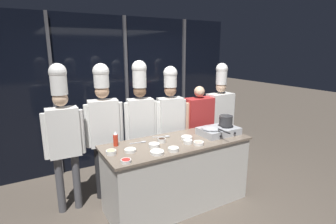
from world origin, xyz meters
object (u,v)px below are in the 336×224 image
Objects in this scene: prep_bowl_noodles at (173,149)px; chef_line at (140,116)px; stock_pot at (226,120)px; chef_pastry at (170,116)px; serving_spoon_slotted at (165,136)px; chef_sous at (104,121)px; prep_bowl_rice at (154,145)px; prep_bowl_ginger at (111,152)px; prep_bowl_shrimp at (199,143)px; prep_bowl_bell_pepper at (126,161)px; prep_bowl_onion at (187,138)px; person_guest at (199,122)px; prep_bowl_soy_glaze at (162,140)px; prep_bowl_bean_sprouts at (157,152)px; portable_stove at (219,131)px; chef_head at (63,128)px; prep_bowl_chicken at (130,150)px; squeeze_bottle_chili at (116,139)px; prep_bowl_garlic at (188,141)px; chef_apprentice at (220,111)px; serving_spoon_solid at (141,142)px; frying_pan at (212,127)px.

chef_line is (-0.01, 0.92, 0.21)m from prep_bowl_noodles.
stock_pot is 0.85m from chef_pastry.
serving_spoon_slotted is 0.12× the size of chef_sous.
prep_bowl_rice and prep_bowl_ginger have the same top height.
prep_bowl_shrimp is 1.17× the size of prep_bowl_bell_pepper.
prep_bowl_onion is 0.93m from person_guest.
prep_bowl_bean_sprouts is at bearing -126.55° from prep_bowl_soy_glaze.
chef_head is at bearing 161.92° from portable_stove.
prep_bowl_rice is 0.07× the size of chef_pastry.
chef_sous reaches higher than prep_bowl_chicken.
stock_pot is at bearing -0.33° from prep_bowl_rice.
serving_spoon_slotted is 0.87m from chef_sous.
chef_sous reaches higher than serving_spoon_slotted.
chef_head is (-0.64, 0.64, 0.21)m from prep_bowl_chicken.
prep_bowl_ginger reaches higher than prep_bowl_bean_sprouts.
squeeze_bottle_chili is 1.61× the size of prep_bowl_garlic.
prep_bowl_soy_glaze is 0.06× the size of chef_sous.
squeeze_bottle_chili is at bearing 59.62° from prep_bowl_ginger.
prep_bowl_shrimp reaches higher than prep_bowl_bean_sprouts.
prep_bowl_rice is 0.22m from prep_bowl_bean_sprouts.
prep_bowl_bell_pepper is 0.49× the size of serving_spoon_slotted.
chef_line reaches higher than stock_pot.
chef_apprentice is at bearing 11.29° from squeeze_bottle_chili.
prep_bowl_noodles is 0.07× the size of chef_apprentice.
chef_sous reaches higher than prep_bowl_rice.
prep_bowl_bean_sprouts reaches higher than serving_spoon_solid.
prep_bowl_ginger is at bearing 157.67° from prep_bowl_noodles.
stock_pot is at bearing 155.48° from chef_line.
prep_bowl_garlic is 0.50× the size of serving_spoon_slotted.
chef_head is at bearing 147.43° from squeeze_bottle_chili.
frying_pan is 0.76m from person_guest.
portable_stove reaches higher than prep_bowl_noodles.
prep_bowl_bell_pepper is 1.91m from person_guest.
chef_line is at bearing 56.99° from prep_bowl_chicken.
serving_spoon_solid is at bearing 147.16° from prep_bowl_garlic.
serving_spoon_slotted is at bearing 72.14° from prep_bowl_noodles.
frying_pan is 1.41m from prep_bowl_bell_pepper.
serving_spoon_solid is at bearing -9.62° from squeeze_bottle_chili.
chef_line reaches higher than prep_bowl_rice.
prep_bowl_onion is 0.32m from serving_spoon_slotted.
prep_bowl_soy_glaze is (-0.74, 0.12, -0.09)m from frying_pan.
serving_spoon_slotted is at bearing 52.27° from prep_bowl_bean_sprouts.
stock_pot is at bearing 17.21° from prep_bowl_shrimp.
prep_bowl_onion reaches higher than prep_bowl_bean_sprouts.
chef_pastry is at bearing -176.10° from chef_sous.
prep_bowl_rice is at bearing 30.77° from person_guest.
prep_bowl_bell_pepper reaches higher than serving_spoon_solid.
serving_spoon_slotted is 0.38m from serving_spoon_solid.
prep_bowl_noodles is 0.56× the size of serving_spoon_slotted.
frying_pan is 3.63× the size of prep_bowl_chicken.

